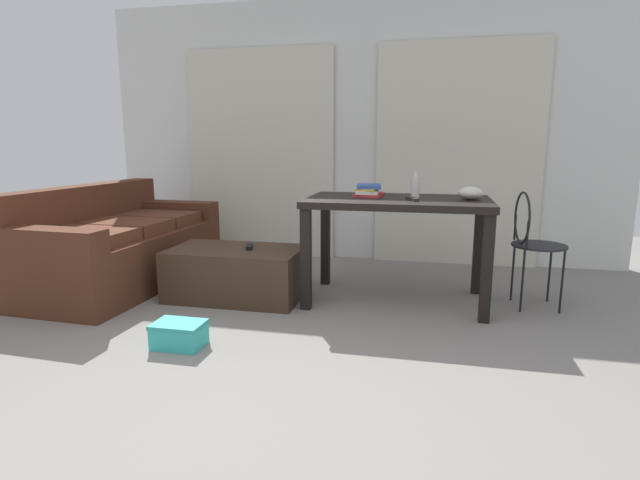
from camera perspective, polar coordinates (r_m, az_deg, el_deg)
ground_plane at (r=3.32m, az=-1.39°, el=-9.64°), size 7.86×7.86×0.00m
wall_back at (r=5.11m, az=4.20°, el=12.28°), size 5.19×0.10×2.57m
curtains at (r=5.03m, az=4.02°, el=9.74°), size 3.55×0.03×2.12m
couch at (r=4.49m, az=-22.34°, el=-0.71°), size 0.98×1.85×0.83m
coffee_table at (r=3.87m, az=-9.61°, el=-3.78°), size 1.00×0.59×0.39m
craft_table at (r=3.69m, az=8.92°, el=3.06°), size 1.33×0.77×0.78m
wire_chair at (r=3.84m, az=23.11°, el=0.47°), size 0.38×0.39×0.84m
bottle_near at (r=3.74m, az=10.94°, el=6.07°), size 0.06×0.06×0.19m
bowl at (r=3.70m, az=16.95°, el=5.20°), size 0.17×0.17×0.09m
book_stack at (r=3.82m, az=5.60°, el=5.71°), size 0.22×0.29×0.09m
tv_remote_on_table at (r=3.57m, az=10.57°, el=4.69°), size 0.10×0.19×0.02m
tv_remote_primary at (r=3.81m, az=-8.13°, el=-0.77°), size 0.09×0.16×0.03m
shoebox at (r=3.07m, az=-15.92°, el=-10.42°), size 0.29×0.21×0.15m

